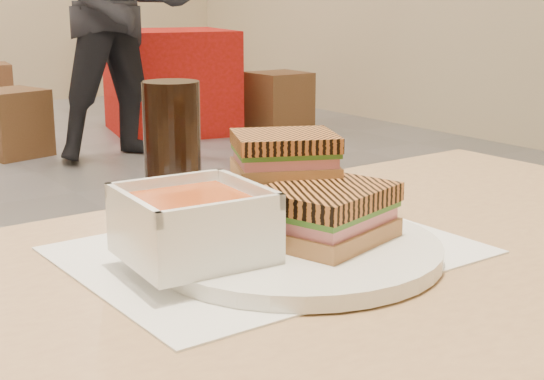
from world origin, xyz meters
TOP-DOWN VIEW (x-y plane):
  - tray_liner at (0.02, -1.98)m, footprint 0.40×0.32m
  - plate at (0.03, -2.02)m, footprint 0.29×0.29m
  - soup_bowl at (-0.08, -2.00)m, footprint 0.13×0.13m
  - panini_lower at (0.06, -2.03)m, footprint 0.15×0.14m
  - panini_upper at (0.06, -1.95)m, footprint 0.14×0.13m
  - cola_glass at (0.03, -1.75)m, footprint 0.07×0.07m
  - bg_table_1 at (2.32, 2.67)m, footprint 1.03×1.03m
  - bg_chair_1l at (1.04, 2.41)m, footprint 0.47×0.47m
  - bg_chair_1r at (3.02, 2.24)m, footprint 0.40×0.40m
  - patron_b at (1.63, 1.92)m, footprint 0.92×0.72m

SIDE VIEW (x-z plane):
  - bg_chair_1l at x=1.04m, z-range 0.00..0.43m
  - bg_chair_1r at x=3.02m, z-range 0.00..0.44m
  - bg_table_1 at x=2.32m, z-range 0.00..0.76m
  - tray_liner at x=0.02m, z-range 0.75..0.75m
  - plate at x=0.03m, z-range 0.75..0.77m
  - panini_lower at x=0.06m, z-range 0.77..0.82m
  - soup_bowl at x=-0.08m, z-range 0.76..0.83m
  - cola_glass at x=0.03m, z-range 0.75..0.91m
  - panini_upper at x=0.06m, z-range 0.82..0.87m
  - patron_b at x=1.63m, z-range 0.00..1.89m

